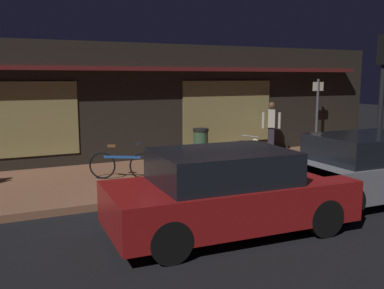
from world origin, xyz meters
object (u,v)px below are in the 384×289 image
object	(u,v)px
person_bystander	(271,126)
parked_car_near	(227,192)
motorcycle	(238,156)
parked_car_far	(369,168)
traffic_light_pole	(383,83)
bicycle_parked	(122,165)
trash_bin	(201,143)
sign_post	(317,110)

from	to	relation	value
person_bystander	parked_car_near	distance (m)	7.25
motorcycle	parked_car_far	distance (m)	3.12
traffic_light_pole	parked_car_near	distance (m)	5.51
bicycle_parked	trash_bin	size ratio (longest dim) A/B	1.56
bicycle_parked	parked_car_far	size ratio (longest dim) A/B	0.35
motorcycle	person_bystander	distance (m)	3.62
bicycle_parked	sign_post	distance (m)	7.61
motorcycle	trash_bin	bearing A→B (deg)	86.86
person_bystander	trash_bin	world-z (taller)	person_bystander
bicycle_parked	person_bystander	world-z (taller)	person_bystander
person_bystander	sign_post	size ratio (longest dim) A/B	0.70
traffic_light_pole	parked_car_far	distance (m)	2.42
bicycle_parked	parked_car_far	distance (m)	5.61
traffic_light_pole	person_bystander	bearing A→B (deg)	93.73
motorcycle	sign_post	world-z (taller)	sign_post
sign_post	parked_car_far	bearing A→B (deg)	-120.44
bicycle_parked	parked_car_far	xyz separation A→B (m)	(4.39, -3.49, 0.20)
bicycle_parked	sign_post	bearing A→B (deg)	12.15
sign_post	trash_bin	world-z (taller)	sign_post
sign_post	traffic_light_pole	bearing A→B (deg)	-111.90
trash_bin	traffic_light_pole	bearing A→B (deg)	-55.38
parked_car_near	parked_car_far	size ratio (longest dim) A/B	1.01
sign_post	trash_bin	size ratio (longest dim) A/B	2.58
motorcycle	parked_car_near	size ratio (longest dim) A/B	0.39
motorcycle	parked_car_far	xyz separation A→B (m)	(1.62, -2.66, 0.06)
trash_bin	parked_car_near	size ratio (longest dim) A/B	0.22
motorcycle	traffic_light_pole	bearing A→B (deg)	-29.74
sign_post	traffic_light_pole	world-z (taller)	traffic_light_pole
sign_post	traffic_light_pole	distance (m)	4.53
motorcycle	sign_post	bearing A→B (deg)	27.65
person_bystander	traffic_light_pole	bearing A→B (deg)	-86.27
parked_car_far	parked_car_near	bearing A→B (deg)	-173.78
bicycle_parked	person_bystander	xyz separation A→B (m)	(5.46, 1.56, 0.52)
person_bystander	parked_car_far	xyz separation A→B (m)	(-1.07, -5.05, -0.32)
trash_bin	parked_car_near	distance (m)	5.90
parked_car_far	person_bystander	bearing A→B (deg)	78.04
person_bystander	trash_bin	bearing A→B (deg)	179.63
bicycle_parked	traffic_light_pole	bearing A→B (deg)	-23.70
motorcycle	parked_car_far	bearing A→B (deg)	-58.66
parked_car_near	parked_car_far	xyz separation A→B (m)	(3.70, 0.40, 0.00)
traffic_light_pole	parked_car_far	size ratio (longest dim) A/B	0.87
traffic_light_pole	parked_car_near	size ratio (longest dim) A/B	0.86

